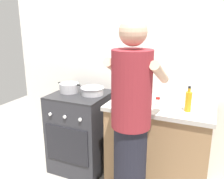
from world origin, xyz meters
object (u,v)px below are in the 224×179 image
at_px(spice_bottle, 158,102).
at_px(mixing_bowl, 92,90).
at_px(oil_bottle, 188,101).
at_px(stove_range, 81,131).
at_px(utensil_crock, 147,88).
at_px(person, 131,130).
at_px(pot, 69,88).

bearing_deg(spice_bottle, mixing_bowl, 174.33).
distance_m(spice_bottle, oil_bottle, 0.29).
bearing_deg(stove_range, utensil_crock, 16.70).
bearing_deg(spice_bottle, utensil_crock, 125.68).
bearing_deg(oil_bottle, person, -125.80).
bearing_deg(mixing_bowl, stove_range, -167.76).
bearing_deg(mixing_bowl, spice_bottle, -5.67).
bearing_deg(mixing_bowl, person, -42.77).
xyz_separation_m(stove_range, utensil_crock, (0.70, 0.21, 0.54)).
bearing_deg(pot, spice_bottle, -2.65).
xyz_separation_m(pot, oil_bottle, (1.30, -0.09, 0.04)).
height_order(oil_bottle, person, person).
xyz_separation_m(pot, mixing_bowl, (0.28, 0.03, -0.01)).
bearing_deg(person, stove_range, 144.04).
bearing_deg(pot, stove_range, -1.67).
xyz_separation_m(pot, utensil_crock, (0.84, 0.21, 0.04)).
xyz_separation_m(stove_range, mixing_bowl, (0.14, 0.03, 0.50)).
relative_size(pot, oil_bottle, 1.23).
relative_size(stove_range, spice_bottle, 10.95).
xyz_separation_m(spice_bottle, person, (-0.08, -0.54, -0.08)).
distance_m(utensil_crock, spice_bottle, 0.31).
relative_size(mixing_bowl, oil_bottle, 1.13).
height_order(mixing_bowl, person, person).
bearing_deg(pot, person, -31.87).
height_order(spice_bottle, oil_bottle, oil_bottle).
distance_m(pot, mixing_bowl, 0.28).
height_order(stove_range, person, person).
bearing_deg(pot, utensil_crock, 13.76).
bearing_deg(mixing_bowl, utensil_crock, 17.79).
xyz_separation_m(mixing_bowl, person, (0.66, -0.61, -0.09)).
distance_m(utensil_crock, person, 0.81).
height_order(stove_range, utensil_crock, utensil_crock).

